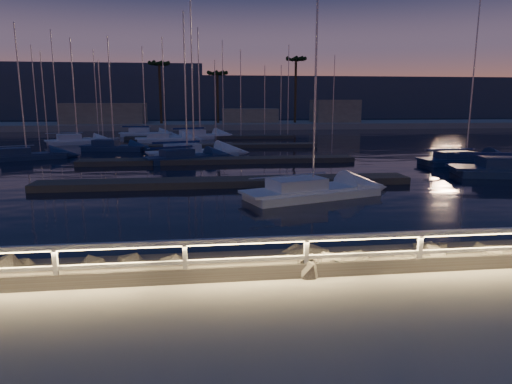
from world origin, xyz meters
TOP-DOWN VIEW (x-y plane):
  - ground at (0.00, 0.00)m, footprint 400.00×400.00m
  - harbor_water at (0.00, 31.22)m, footprint 400.00×440.00m
  - guard_rail at (-0.07, -0.00)m, footprint 44.11×0.12m
  - riprap at (0.93, 1.25)m, footprint 24.43×3.12m
  - floating_docks at (0.00, 32.50)m, footprint 22.00×36.00m
  - far_shore at (-0.12, 74.05)m, footprint 160.00×14.00m
  - palm_left at (-8.00, 72.00)m, footprint 3.00×3.00m
  - palm_center at (2.00, 73.00)m, footprint 3.00×3.00m
  - palm_right at (16.00, 72.00)m, footprint 3.00×3.00m
  - distant_hills at (-22.13, 133.69)m, footprint 230.00×37.50m
  - sailboat_c at (4.02, 11.93)m, footprint 7.86×4.48m
  - sailboat_e at (-10.22, 36.62)m, footprint 6.74×3.21m
  - sailboat_f at (-2.72, 27.02)m, footprint 7.11×4.61m
  - sailboat_g at (-2.23, 30.41)m, footprint 8.57×4.70m
  - sailboat_h at (19.17, 22.88)m, footprint 7.81×2.92m
  - sailboat_i at (-15.65, 44.29)m, footprint 7.14×4.52m
  - sailboat_j at (-16.37, 30.24)m, footprint 6.80×4.20m
  - sailboat_k at (-5.77, 46.16)m, footprint 7.47×2.99m
  - sailboat_m at (-9.09, 55.02)m, footprint 7.33×2.84m
  - sailboat_n at (-1.57, 49.50)m, footprint 8.46×5.35m

SIDE VIEW (x-z plane):
  - harbor_water at x=0.00m, z-range -1.27..-0.67m
  - floating_docks at x=0.00m, z-range -0.60..-0.20m
  - sailboat_h at x=19.17m, z-range -6.67..6.26m
  - sailboat_j at x=-16.37m, z-range -5.84..5.43m
  - sailboat_k at x=-5.77m, z-range -6.37..5.97m
  - sailboat_f at x=-2.72m, z-range -6.12..5.74m
  - sailboat_c at x=4.02m, z-range -6.63..6.26m
  - sailboat_e at x=-10.22m, z-range -5.75..5.38m
  - sailboat_i at x=-15.65m, z-range -6.13..5.80m
  - sailboat_g at x=-2.23m, z-range -7.18..6.85m
  - riprap at x=0.93m, z-range -0.87..0.55m
  - sailboat_m at x=-9.09m, z-range -6.28..5.96m
  - sailboat_n at x=-1.57m, z-range -7.16..6.88m
  - ground at x=0.00m, z-range 0.00..0.00m
  - far_shore at x=-0.12m, z-range -2.31..2.89m
  - guard_rail at x=-0.07m, z-range 0.24..1.30m
  - distant_hills at x=-22.13m, z-range -4.26..13.74m
  - palm_center at x=2.00m, z-range 3.93..13.63m
  - palm_left at x=-8.00m, z-range 4.54..15.74m
  - palm_right at x=16.00m, z-range 4.93..17.13m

